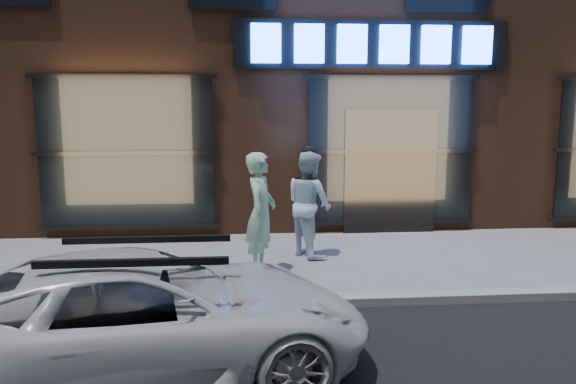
% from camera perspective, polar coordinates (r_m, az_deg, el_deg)
% --- Properties ---
extents(ground, '(90.00, 90.00, 0.00)m').
position_cam_1_polar(ground, '(7.71, 17.82, -10.51)').
color(ground, slate).
rests_on(ground, ground).
extents(curb, '(60.00, 0.25, 0.12)m').
position_cam_1_polar(curb, '(7.69, 17.85, -10.09)').
color(curb, gray).
rests_on(curb, ground).
extents(man_bowtie, '(0.60, 0.75, 1.81)m').
position_cam_1_polar(man_bowtie, '(8.33, -2.78, -2.16)').
color(man_bowtie, '#A6DAC1').
rests_on(man_bowtie, ground).
extents(man_cap, '(0.97, 1.06, 1.75)m').
position_cam_1_polar(man_cap, '(9.27, 2.16, -1.19)').
color(man_cap, white).
rests_on(man_cap, ground).
extents(white_suv, '(4.47, 2.66, 1.16)m').
position_cam_1_polar(white_suv, '(5.43, -14.49, -12.19)').
color(white_suv, silver).
rests_on(white_suv, ground).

